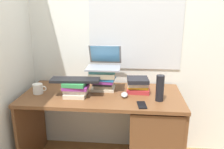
# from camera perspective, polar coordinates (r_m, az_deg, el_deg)

# --- Properties ---
(wall_back) EXTENTS (6.00, 0.06, 2.60)m
(wall_back) POSITION_cam_1_polar(r_m,az_deg,el_deg) (2.33, -1.28, 11.78)
(wall_back) COLOR silver
(wall_back) RESTS_ON ground
(wall_left) EXTENTS (0.05, 6.00, 2.60)m
(wall_left) POSITION_cam_1_polar(r_m,az_deg,el_deg) (2.21, -23.80, 10.19)
(wall_left) COLOR silver
(wall_left) RESTS_ON ground
(desk) EXTENTS (1.41, 0.65, 0.73)m
(desk) POSITION_cam_1_polar(r_m,az_deg,el_deg) (2.20, 7.15, -13.35)
(desk) COLOR brown
(desk) RESTS_ON ground
(book_stack_tall) EXTENTS (0.25, 0.20, 0.20)m
(book_stack_tall) POSITION_cam_1_polar(r_m,az_deg,el_deg) (2.15, -2.23, -1.04)
(book_stack_tall) COLOR beige
(book_stack_tall) RESTS_ON desk
(book_stack_keyboard_riser) EXTENTS (0.22, 0.19, 0.13)m
(book_stack_keyboard_riser) POSITION_cam_1_polar(r_m,az_deg,el_deg) (2.04, -8.89, -3.40)
(book_stack_keyboard_riser) COLOR beige
(book_stack_keyboard_riser) RESTS_ON desk
(book_stack_side) EXTENTS (0.21, 0.21, 0.13)m
(book_stack_side) POSITION_cam_1_polar(r_m,az_deg,el_deg) (2.12, 6.41, -2.59)
(book_stack_side) COLOR #B22D33
(book_stack_side) RESTS_ON desk
(laptop) EXTENTS (0.31, 0.31, 0.20)m
(laptop) POSITION_cam_1_polar(r_m,az_deg,el_deg) (2.17, -1.95, 3.05)
(laptop) COLOR gray
(laptop) RESTS_ON book_stack_tall
(keyboard) EXTENTS (0.43, 0.17, 0.02)m
(keyboard) POSITION_cam_1_polar(r_m,az_deg,el_deg) (2.02, -9.03, -1.31)
(keyboard) COLOR black
(keyboard) RESTS_ON book_stack_keyboard_riser
(computer_mouse) EXTENTS (0.06, 0.10, 0.04)m
(computer_mouse) POSITION_cam_1_polar(r_m,az_deg,el_deg) (2.02, 3.08, -4.98)
(computer_mouse) COLOR #A5A8AD
(computer_mouse) RESTS_ON desk
(mug) EXTENTS (0.12, 0.09, 0.09)m
(mug) POSITION_cam_1_polar(r_m,az_deg,el_deg) (2.18, -17.70, -3.35)
(mug) COLOR white
(mug) RESTS_ON desk
(water_bottle) EXTENTS (0.07, 0.07, 0.22)m
(water_bottle) POSITION_cam_1_polar(r_m,az_deg,el_deg) (1.94, 11.69, -3.31)
(water_bottle) COLOR black
(water_bottle) RESTS_ON desk
(cell_phone) EXTENTS (0.08, 0.14, 0.01)m
(cell_phone) POSITION_cam_1_polar(r_m,az_deg,el_deg) (1.86, 7.33, -7.44)
(cell_phone) COLOR black
(cell_phone) RESTS_ON desk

